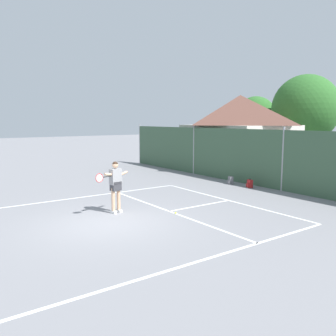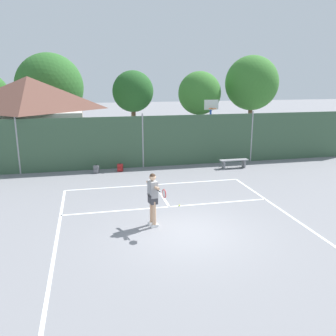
{
  "view_description": "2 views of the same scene",
  "coord_description": "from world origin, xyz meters",
  "px_view_note": "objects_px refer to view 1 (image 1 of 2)",
  "views": [
    {
      "loc": [
        10.07,
        -4.74,
        3.3
      ],
      "look_at": [
        0.01,
        2.41,
        1.61
      ],
      "focal_mm": 37.28,
      "sensor_mm": 36.0,
      "label": 1
    },
    {
      "loc": [
        -2.98,
        -10.46,
        4.98
      ],
      "look_at": [
        -0.11,
        2.22,
        1.64
      ],
      "focal_mm": 38.52,
      "sensor_mm": 36.0,
      "label": 2
    }
  ],
  "objects_px": {
    "backpack_red": "(250,184)",
    "tennis_player": "(115,182)",
    "tennis_ball": "(176,213)",
    "backpack_grey": "(230,180)"
  },
  "relations": [
    {
      "from": "tennis_ball",
      "to": "tennis_player",
      "type": "bearing_deg",
      "value": -129.1
    },
    {
      "from": "tennis_player",
      "to": "backpack_grey",
      "type": "bearing_deg",
      "value": 102.57
    },
    {
      "from": "backpack_red",
      "to": "tennis_player",
      "type": "bearing_deg",
      "value": -86.88
    },
    {
      "from": "tennis_player",
      "to": "tennis_ball",
      "type": "bearing_deg",
      "value": 50.9
    },
    {
      "from": "tennis_player",
      "to": "backpack_red",
      "type": "bearing_deg",
      "value": 93.12
    },
    {
      "from": "backpack_grey",
      "to": "tennis_ball",
      "type": "bearing_deg",
      "value": -62.52
    },
    {
      "from": "backpack_red",
      "to": "tennis_ball",
      "type": "bearing_deg",
      "value": -73.24
    },
    {
      "from": "tennis_ball",
      "to": "backpack_red",
      "type": "distance_m",
      "value": 6.12
    },
    {
      "from": "backpack_grey",
      "to": "backpack_red",
      "type": "relative_size",
      "value": 1.0
    },
    {
      "from": "tennis_ball",
      "to": "backpack_red",
      "type": "height_order",
      "value": "backpack_red"
    }
  ]
}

